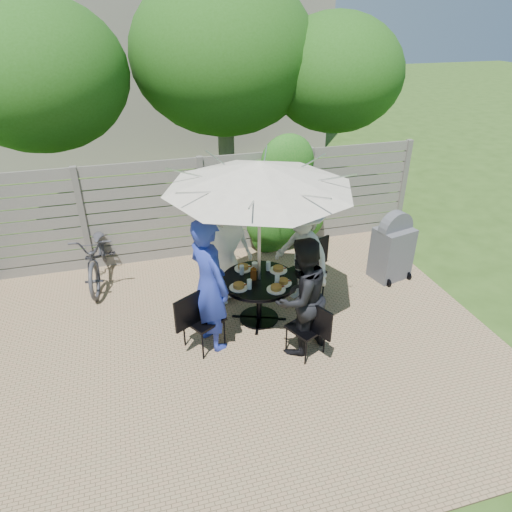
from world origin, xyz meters
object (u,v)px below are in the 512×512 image
object	(u,v)px
person_right	(302,254)
bicycle	(99,254)
plate_right	(278,269)
chair_back	(220,277)
glass_left	(249,284)
plate_front	(276,288)
person_back	(224,245)
glass_back	(242,270)
umbrella	(260,175)
chair_right	(306,281)
person_left	(209,285)
glass_right	(268,266)
chair_front	(306,338)
person_front	(301,297)
plate_back	(243,268)
plate_extra	(283,282)
syrup_jug	(254,274)
coffee_cup	(255,267)
plate_left	(239,286)
bbq_grill	(392,249)
glass_front	(277,280)
patio_table	(259,292)
chair_left	(203,330)

from	to	relation	value
person_right	bicycle	size ratio (longest dim) A/B	0.90
bicycle	plate_right	bearing A→B (deg)	-26.45
chair_back	glass_left	size ratio (longest dim) A/B	6.55
plate_front	glass_left	distance (m)	0.37
person_back	glass_back	distance (m)	0.60
umbrella	chair_right	size ratio (longest dim) A/B	3.44
person_left	glass_right	bearing A→B (deg)	-84.50
chair_front	person_front	bearing A→B (deg)	-1.27
chair_right	bicycle	bearing A→B (deg)	-48.80
chair_back	person_front	bearing A→B (deg)	5.98
plate_back	bicycle	bearing A→B (deg)	144.22
chair_front	plate_extra	xyz separation A→B (m)	(-0.10, 0.68, 0.47)
plate_right	glass_back	bearing A→B (deg)	174.51
person_left	glass_right	xyz separation A→B (m)	(0.96, 0.53, -0.17)
chair_right	syrup_jug	world-z (taller)	chair_right
syrup_jug	coffee_cup	size ratio (longest dim) A/B	1.33
plate_left	glass_left	bearing A→B (deg)	-22.57
person_front	chair_right	bearing A→B (deg)	-139.33
glass_back	plate_extra	bearing A→B (deg)	-39.33
plate_back	plate_right	world-z (taller)	same
person_front	coffee_cup	world-z (taller)	person_front
glass_back	glass_left	xyz separation A→B (m)	(0.00, -0.40, 0.00)
plate_front	plate_right	xyz separation A→B (m)	(0.19, 0.47, 0.00)
bbq_grill	plate_right	bearing A→B (deg)	177.61
glass_front	syrup_jug	world-z (taller)	syrup_jug
plate_back	glass_right	world-z (taller)	glass_right
patio_table	chair_back	size ratio (longest dim) A/B	1.53
chair_front	glass_front	size ratio (longest dim) A/B	6.04
chair_right	plate_right	distance (m)	0.75
plate_left	umbrella	bearing A→B (deg)	23.69
chair_front	bbq_grill	distance (m)	2.53
plate_back	coffee_cup	xyz separation A→B (m)	(0.15, -0.09, 0.04)
plate_right	glass_front	xyz separation A→B (m)	(-0.13, -0.34, 0.05)
person_left	glass_back	xyz separation A→B (m)	(0.56, 0.53, -0.17)
chair_right	syrup_jug	bearing A→B (deg)	-3.08
chair_left	plate_right	world-z (taller)	chair_left
chair_left	person_right	distance (m)	1.87
plate_left	plate_right	world-z (taller)	same
chair_right	plate_extra	bearing A→B (deg)	20.61
person_front	glass_back	xyz separation A→B (m)	(-0.53, 0.96, -0.05)
glass_back	coffee_cup	size ratio (longest dim) A/B	1.17
coffee_cup	chair_back	bearing A→B (deg)	121.21
plate_left	syrup_jug	world-z (taller)	syrup_jug
umbrella	plate_right	distance (m)	1.54
chair_front	plate_right	bearing A→B (deg)	-21.88
chair_front	plate_extra	distance (m)	0.83
chair_back	bbq_grill	world-z (taller)	bbq_grill
syrup_jug	bicycle	distance (m)	2.81
patio_table	bbq_grill	xyz separation A→B (m)	(2.45, 0.56, 0.06)
person_left	patio_table	bearing A→B (deg)	-90.00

